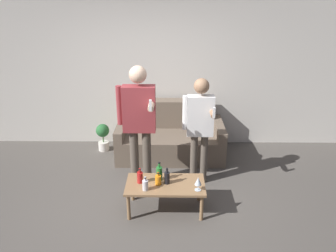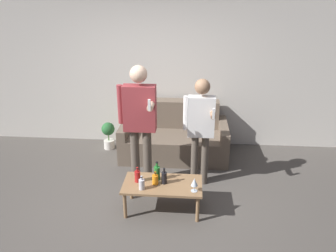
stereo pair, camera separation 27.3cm
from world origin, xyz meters
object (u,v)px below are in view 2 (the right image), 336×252
couch (175,137)px  bottle_orange (164,177)px  person_standing_left (140,117)px  coffee_table (163,186)px  person_standing_right (201,124)px

couch → bottle_orange: couch is taller
person_standing_left → coffee_table: bearing=-59.0°
coffee_table → bottle_orange: size_ratio=4.61×
person_standing_left → person_standing_right: size_ratio=1.11×
coffee_table → person_standing_left: size_ratio=0.57×
bottle_orange → coffee_table: bearing=-159.8°
coffee_table → person_standing_left: (-0.37, 0.62, 0.69)m
couch → coffee_table: bearing=-91.9°
bottle_orange → couch: bearing=88.9°
coffee_table → bottle_orange: 0.13m
couch → coffee_table: (-0.05, -1.62, 0.03)m
couch → person_standing_left: 1.30m
bottle_orange → person_standing_left: size_ratio=0.12×
couch → bottle_orange: size_ratio=8.28×
person_standing_left → person_standing_right: 0.85m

